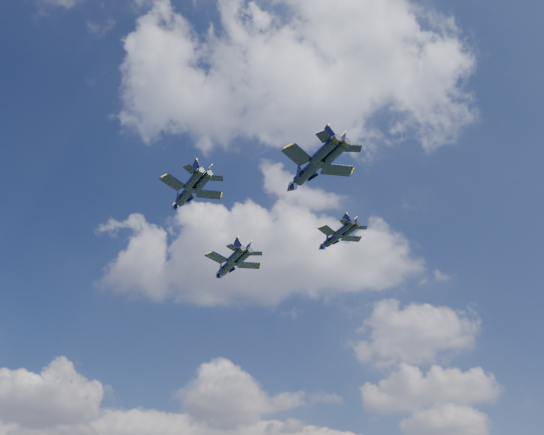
% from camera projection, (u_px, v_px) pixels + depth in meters
% --- Properties ---
extents(jet_lead, '(13.22, 15.86, 4.00)m').
position_uv_depth(jet_lead, '(228.00, 266.00, 115.71)').
color(jet_lead, black).
extents(jet_left, '(12.46, 13.99, 3.62)m').
position_uv_depth(jet_left, '(186.00, 195.00, 95.26)').
color(jet_left, black).
extents(jet_right, '(11.07, 12.73, 3.26)m').
position_uv_depth(jet_right, '(333.00, 239.00, 110.80)').
color(jet_right, black).
extents(jet_slot, '(14.58, 16.86, 4.31)m').
position_uv_depth(jet_slot, '(308.00, 171.00, 91.97)').
color(jet_slot, black).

